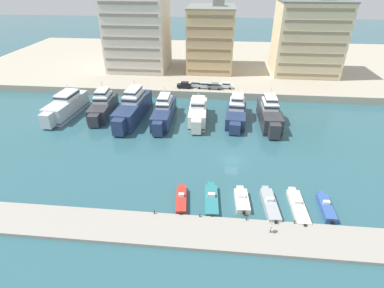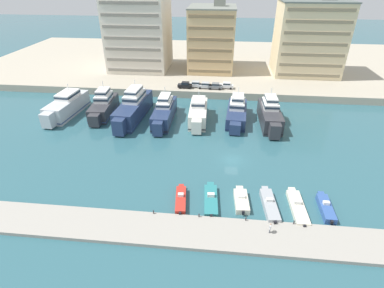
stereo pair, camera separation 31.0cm
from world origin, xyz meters
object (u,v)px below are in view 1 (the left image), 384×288
object	(u,v)px
yacht_navy_center_right	(236,112)
car_grey_center_left	(215,86)
motorboat_cream_mid_left	(242,200)
car_black_far_left	(184,85)
yacht_navy_center_left	(164,112)
car_white_center	(226,85)
motorboat_cream_center	(298,207)
yacht_charcoal_mid_right	(269,114)
motorboat_grey_center_left	(270,205)
yacht_navy_mid_left	(133,108)
motorboat_teal_left	(211,199)
car_silver_mid_left	(204,85)
motorboat_red_far_left	(181,200)
yacht_charcoal_left	(103,106)
yacht_ivory_center	(198,113)
pedestrian_near_edge	(271,227)
motorboat_blue_center_right	(326,207)
yacht_silver_far_left	(66,106)
car_silver_left	(195,84)

from	to	relation	value
yacht_navy_center_right	car_grey_center_left	xyz separation A→B (m)	(-5.82, 15.63, 0.93)
motorboat_cream_mid_left	car_black_far_left	distance (m)	48.29
yacht_navy_center_left	car_white_center	xyz separation A→B (m)	(14.72, 18.60, 0.78)
yacht_navy_center_left	motorboat_cream_center	distance (m)	38.76
yacht_charcoal_mid_right	motorboat_grey_center_left	bearing A→B (deg)	-96.43
yacht_navy_mid_left	motorboat_cream_mid_left	xyz separation A→B (m)	(25.21, -29.04, -2.18)
yacht_charcoal_mid_right	motorboat_cream_center	distance (m)	29.55
motorboat_teal_left	car_black_far_left	bearing A→B (deg)	102.01
yacht_navy_mid_left	car_silver_mid_left	size ratio (longest dim) A/B	4.95
yacht_charcoal_mid_right	car_grey_center_left	xyz separation A→B (m)	(-13.49, 17.04, 0.62)
yacht_navy_center_right	car_black_far_left	bearing A→B (deg)	132.92
car_white_center	yacht_charcoal_mid_right	bearing A→B (deg)	-60.01
motorboat_red_far_left	motorboat_grey_center_left	world-z (taller)	motorboat_grey_center_left
yacht_navy_center_left	car_white_center	distance (m)	23.73
yacht_charcoal_mid_right	motorboat_teal_left	distance (m)	31.68
yacht_charcoal_left	yacht_navy_center_left	bearing A→B (deg)	-8.07
yacht_charcoal_mid_right	yacht_ivory_center	bearing A→B (deg)	-179.70
yacht_navy_mid_left	pedestrian_near_edge	bearing A→B (deg)	-50.83
yacht_navy_center_left	motorboat_teal_left	world-z (taller)	yacht_navy_center_left
yacht_ivory_center	motorboat_blue_center_right	xyz separation A→B (m)	(22.01, -29.21, -1.59)
yacht_navy_mid_left	pedestrian_near_edge	xyz separation A→B (m)	(28.81, -35.36, -1.16)
yacht_silver_far_left	yacht_ivory_center	distance (m)	33.18
yacht_navy_mid_left	car_white_center	distance (m)	28.68
car_grey_center_left	yacht_navy_center_left	bearing A→B (deg)	-123.03
yacht_ivory_center	car_silver_left	xyz separation A→B (m)	(-2.39, 17.99, 0.92)
car_silver_left	motorboat_grey_center_left	bearing A→B (deg)	-71.45
yacht_charcoal_left	yacht_navy_center_right	xyz separation A→B (m)	(33.34, -0.13, -0.11)
yacht_navy_center_left	yacht_navy_center_right	distance (m)	17.49
yacht_navy_mid_left	motorboat_blue_center_right	xyz separation A→B (m)	(37.93, -29.40, -2.16)
yacht_silver_far_left	car_silver_mid_left	bearing A→B (deg)	26.77
motorboat_blue_center_right	car_silver_mid_left	xyz separation A→B (m)	(-21.50, 46.57, 2.51)
yacht_ivory_center	motorboat_blue_center_right	bearing A→B (deg)	-53.00
yacht_charcoal_mid_right	car_white_center	bearing A→B (deg)	119.99
car_black_far_left	motorboat_cream_mid_left	bearing A→B (deg)	-72.40
yacht_charcoal_left	yacht_navy_center_left	xyz separation A→B (m)	(15.97, -2.27, 0.04)
car_black_far_left	car_white_center	xyz separation A→B (m)	(11.87, 0.86, 0.00)
yacht_navy_center_left	yacht_ivory_center	size ratio (longest dim) A/B	1.14
yacht_navy_mid_left	motorboat_cream_mid_left	size ratio (longest dim) A/B	3.27
yacht_charcoal_left	motorboat_grey_center_left	bearing A→B (deg)	-39.59
yacht_charcoal_left	yacht_ivory_center	xyz separation A→B (m)	(24.11, -1.64, -0.10)
motorboat_blue_center_right	yacht_navy_mid_left	bearing A→B (deg)	142.22
yacht_navy_center_left	pedestrian_near_edge	distance (m)	40.44
car_silver_mid_left	motorboat_cream_mid_left	bearing A→B (deg)	-79.24
yacht_ivory_center	yacht_navy_center_right	xyz separation A→B (m)	(9.22, 1.50, -0.01)
yacht_ivory_center	car_white_center	world-z (taller)	yacht_ivory_center
yacht_charcoal_left	motorboat_grey_center_left	size ratio (longest dim) A/B	1.96
motorboat_cream_mid_left	pedestrian_near_edge	size ratio (longest dim) A/B	3.81
motorboat_red_far_left	car_silver_mid_left	world-z (taller)	car_silver_mid_left
motorboat_red_far_left	motorboat_teal_left	world-z (taller)	motorboat_red_far_left
motorboat_grey_center_left	car_black_far_left	size ratio (longest dim) A/B	1.98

